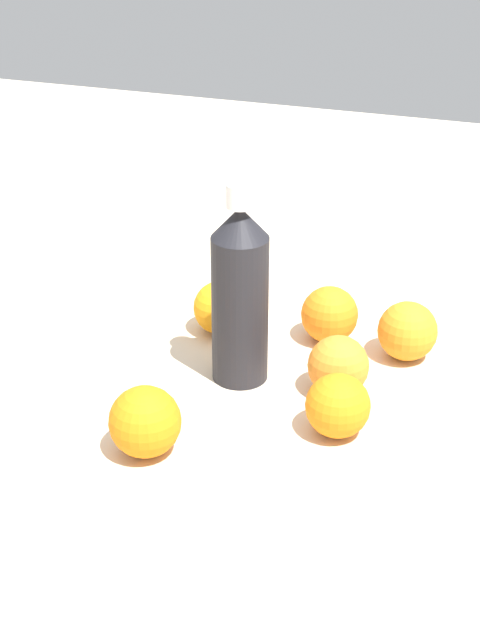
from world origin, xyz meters
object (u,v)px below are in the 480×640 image
water_bottle (240,293)px  orange_2 (220,308)px  orange_0 (330,315)px  orange_4 (338,406)px  orange_5 (338,366)px  orange_1 (145,422)px  orange_3 (407,331)px

water_bottle → orange_2: water_bottle is taller
orange_0 → orange_4: 0.22m
water_bottle → orange_5: (0.12, 0.00, -0.08)m
water_bottle → orange_1: size_ratio=3.18×
orange_0 → orange_1: size_ratio=0.95×
orange_2 → orange_4: (0.21, -0.18, 0.00)m
orange_5 → orange_0: bearing=109.1°
orange_5 → orange_2: bearing=152.7°
orange_1 → orange_5: bearing=48.2°
water_bottle → orange_0: water_bottle is taller
water_bottle → orange_3: 0.23m
orange_4 → orange_2: bearing=138.9°
orange_1 → orange_4: 0.22m
orange_4 → orange_5: 0.09m
orange_2 → orange_5: orange_5 is taller
orange_2 → orange_4: orange_4 is taller
water_bottle → orange_0: 0.17m
orange_1 → orange_4: orange_1 is taller
orange_2 → orange_5: (0.19, -0.10, 0.00)m
orange_5 → orange_1: bearing=-131.8°
orange_2 → orange_5: 0.21m
water_bottle → orange_2: bearing=164.9°
orange_4 → orange_0: bearing=106.9°
water_bottle → orange_4: 0.18m
orange_1 → orange_3: (0.23, 0.30, -0.00)m
orange_1 → orange_4: bearing=28.8°
orange_0 → orange_5: orange_0 is taller
orange_0 → orange_1: bearing=-112.1°
orange_0 → orange_5: 0.13m
orange_0 → orange_5: (0.04, -0.12, -0.00)m
orange_4 → water_bottle: bearing=150.9°
orange_4 → orange_5: (-0.02, 0.08, 0.00)m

